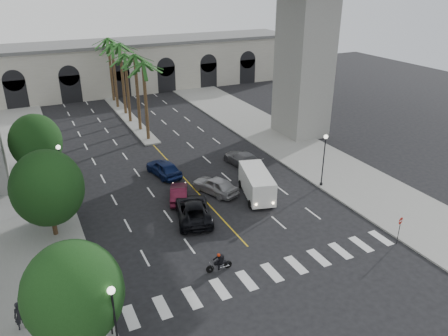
# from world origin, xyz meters

# --- Properties ---
(ground) EXTENTS (140.00, 140.00, 0.00)m
(ground) POSITION_xyz_m (0.00, 0.00, 0.00)
(ground) COLOR black
(ground) RESTS_ON ground
(sidewalk_left) EXTENTS (8.00, 100.00, 0.15)m
(sidewalk_left) POSITION_xyz_m (-15.00, 15.00, 0.07)
(sidewalk_left) COLOR gray
(sidewalk_left) RESTS_ON ground
(sidewalk_right) EXTENTS (8.00, 100.00, 0.15)m
(sidewalk_right) POSITION_xyz_m (15.00, 15.00, 0.07)
(sidewalk_right) COLOR gray
(sidewalk_right) RESTS_ON ground
(median) EXTENTS (2.00, 24.00, 0.20)m
(median) POSITION_xyz_m (0.00, 38.00, 0.10)
(median) COLOR gray
(median) RESTS_ON ground
(pier_building) EXTENTS (71.00, 10.50, 8.50)m
(pier_building) POSITION_xyz_m (0.00, 55.00, 4.27)
(pier_building) COLOR beige
(pier_building) RESTS_ON ground
(palm_a) EXTENTS (3.20, 3.20, 10.30)m
(palm_a) POSITION_xyz_m (0.00, 28.00, 9.10)
(palm_a) COLOR #47331E
(palm_a) RESTS_ON ground
(palm_b) EXTENTS (3.20, 3.20, 10.60)m
(palm_b) POSITION_xyz_m (0.10, 32.00, 9.37)
(palm_b) COLOR #47331E
(palm_b) RESTS_ON ground
(palm_c) EXTENTS (3.20, 3.20, 10.10)m
(palm_c) POSITION_xyz_m (-0.20, 36.00, 8.91)
(palm_c) COLOR #47331E
(palm_c) RESTS_ON ground
(palm_d) EXTENTS (3.20, 3.20, 10.90)m
(palm_d) POSITION_xyz_m (0.15, 40.00, 9.65)
(palm_d) COLOR #47331E
(palm_d) RESTS_ON ground
(palm_e) EXTENTS (3.20, 3.20, 10.40)m
(palm_e) POSITION_xyz_m (-0.10, 44.00, 9.19)
(palm_e) COLOR #47331E
(palm_e) RESTS_ON ground
(palm_f) EXTENTS (3.20, 3.20, 10.70)m
(palm_f) POSITION_xyz_m (0.20, 48.00, 9.46)
(palm_f) COLOR #47331E
(palm_f) RESTS_ON ground
(street_tree_near) EXTENTS (5.20, 5.20, 6.89)m
(street_tree_near) POSITION_xyz_m (-13.00, -3.00, 4.02)
(street_tree_near) COLOR #382616
(street_tree_near) RESTS_ON ground
(street_tree_mid) EXTENTS (5.44, 5.44, 7.21)m
(street_tree_mid) POSITION_xyz_m (-13.00, 10.00, 4.21)
(street_tree_mid) COLOR #382616
(street_tree_mid) RESTS_ON ground
(street_tree_far) EXTENTS (5.04, 5.04, 6.68)m
(street_tree_far) POSITION_xyz_m (-13.00, 22.00, 3.90)
(street_tree_far) COLOR #382616
(street_tree_far) RESTS_ON ground
(lamp_post_left_near) EXTENTS (0.40, 0.40, 5.35)m
(lamp_post_left_near) POSITION_xyz_m (-11.40, -5.00, 3.22)
(lamp_post_left_near) COLOR black
(lamp_post_left_near) RESTS_ON ground
(lamp_post_left_far) EXTENTS (0.40, 0.40, 5.35)m
(lamp_post_left_far) POSITION_xyz_m (-11.40, 16.00, 3.22)
(lamp_post_left_far) COLOR black
(lamp_post_left_far) RESTS_ON ground
(lamp_post_right) EXTENTS (0.40, 0.40, 5.35)m
(lamp_post_right) POSITION_xyz_m (11.40, 8.00, 3.22)
(lamp_post_right) COLOR black
(lamp_post_right) RESTS_ON ground
(traffic_signal_near) EXTENTS (0.25, 0.18, 3.65)m
(traffic_signal_near) POSITION_xyz_m (-11.30, -2.50, 2.51)
(traffic_signal_near) COLOR black
(traffic_signal_near) RESTS_ON ground
(traffic_signal_far) EXTENTS (0.25, 0.18, 3.65)m
(traffic_signal_far) POSITION_xyz_m (-11.30, 1.50, 2.51)
(traffic_signal_far) COLOR black
(traffic_signal_far) RESTS_ON ground
(motorcycle_rider) EXTENTS (1.93, 0.52, 1.39)m
(motorcycle_rider) POSITION_xyz_m (-3.15, 0.34, 0.63)
(motorcycle_rider) COLOR black
(motorcycle_rider) RESTS_ON ground
(car_a) EXTENTS (3.59, 5.18, 1.64)m
(car_a) POSITION_xyz_m (1.50, 11.20, 0.82)
(car_a) COLOR #99989C
(car_a) RESTS_ON ground
(car_b) EXTENTS (2.96, 4.57, 1.42)m
(car_b) POSITION_xyz_m (-2.10, 11.36, 0.71)
(car_b) COLOR #430D1D
(car_b) RESTS_ON ground
(car_c) EXTENTS (4.16, 6.46, 1.65)m
(car_c) POSITION_xyz_m (-2.16, 7.71, 0.83)
(car_c) COLOR black
(car_c) RESTS_ON ground
(car_d) EXTENTS (2.81, 5.59, 1.56)m
(car_d) POSITION_xyz_m (6.88, 15.84, 0.78)
(car_d) COLOR #5C5C61
(car_d) RESTS_ON ground
(car_e) EXTENTS (2.84, 5.21, 1.68)m
(car_e) POSITION_xyz_m (-1.63, 17.08, 0.84)
(car_e) COLOR #101E4D
(car_e) RESTS_ON ground
(cargo_van) EXTENTS (3.66, 6.21, 2.49)m
(cargo_van) POSITION_xyz_m (4.61, 8.84, 1.39)
(cargo_van) COLOR white
(cargo_van) RESTS_ON ground
(pedestrian_a) EXTENTS (0.70, 0.49, 1.81)m
(pedestrian_a) POSITION_xyz_m (-15.90, 0.20, 1.05)
(pedestrian_a) COLOR black
(pedestrian_a) RESTS_ON sidewalk_left
(pedestrian_b) EXTENTS (1.05, 0.92, 1.81)m
(pedestrian_b) POSITION_xyz_m (-13.02, 4.66, 1.06)
(pedestrian_b) COLOR black
(pedestrian_b) RESTS_ON sidewalk_left
(do_not_enter_sign) EXTENTS (0.56, 0.18, 2.33)m
(do_not_enter_sign) POSITION_xyz_m (10.50, -2.63, 1.69)
(do_not_enter_sign) COLOR black
(do_not_enter_sign) RESTS_ON ground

